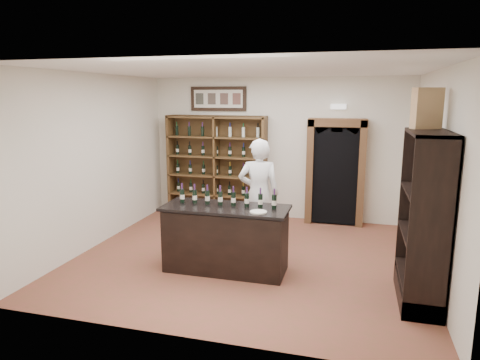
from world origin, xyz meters
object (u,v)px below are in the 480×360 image
side_cabinet (424,246)px  shopkeeper (259,195)px  wine_shelf (217,166)px  tasting_counter (226,239)px  wine_crate (427,108)px  counter_bottle_0 (182,196)px

side_cabinet → shopkeeper: side_cabinet is taller
wine_shelf → tasting_counter: 3.19m
tasting_counter → wine_shelf: bearing=110.6°
tasting_counter → wine_crate: bearing=2.0°
wine_shelf → counter_bottle_0: 2.89m
tasting_counter → side_cabinet: (2.72, -0.30, 0.26)m
counter_bottle_0 → side_cabinet: side_cabinet is taller
side_cabinet → wine_crate: bearing=96.4°
side_cabinet → shopkeeper: size_ratio=1.15×
shopkeeper → wine_crate: bearing=148.4°
wine_shelf → tasting_counter: wine_shelf is taller
shopkeeper → side_cabinet: bearing=141.2°
tasting_counter → shopkeeper: bearing=76.1°
counter_bottle_0 → side_cabinet: (3.44, -0.37, -0.35)m
wine_shelf → counter_bottle_0: size_ratio=7.33×
counter_bottle_0 → shopkeeper: shopkeeper is taller
side_cabinet → shopkeeper: (-2.46, 1.37, 0.20)m
side_cabinet → wine_crate: size_ratio=4.22×
counter_bottle_0 → wine_shelf: bearing=97.6°
wine_shelf → tasting_counter: size_ratio=1.17×
counter_bottle_0 → wine_crate: 3.66m
wine_shelf → counter_bottle_0: (0.38, -2.86, 0.01)m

